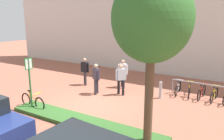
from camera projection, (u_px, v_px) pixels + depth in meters
The scene contains 12 objects.
ground_plane at pixel (91, 106), 11.03m from camera, with size 60.00×60.00×0.00m, color #9E5B47.
building_facade at pixel (155, 6), 16.89m from camera, with size 28.00×1.20×10.00m, color silver.
planter_strip at pixel (82, 122), 9.13m from camera, with size 7.00×1.10×0.16m, color #336028.
tree_sidewalk at pixel (152, 20), 6.72m from camera, with size 2.44×2.44×5.51m.
parking_sign_post at pixel (30, 76), 10.24m from camera, with size 0.08×0.36×2.44m.
bike_at_sign at pixel (33, 101), 10.64m from camera, with size 1.68×0.42×0.86m.
bike_rack_cluster at pixel (202, 92), 11.96m from camera, with size 3.21×1.69×0.83m.
bollard_steel at pixel (160, 90), 11.96m from camera, with size 0.16×0.16×0.90m, color #ADADB2.
person_suited_dark at pixel (85, 70), 14.20m from camera, with size 0.61×0.33×1.72m.
person_casual_tan at pixel (123, 72), 13.70m from camera, with size 0.59×0.41×1.72m.
person_suited_navy at pixel (96, 77), 12.51m from camera, with size 0.56×0.42×1.72m.
person_shirt_white at pixel (121, 77), 12.39m from camera, with size 0.45×0.47×1.72m.
Camera 1 is at (6.17, -8.37, 4.21)m, focal length 36.39 mm.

